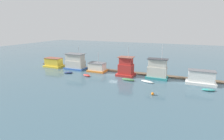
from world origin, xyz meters
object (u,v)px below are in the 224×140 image
(dinghy_navy, at_px, (68,72))
(dinghy_green, at_px, (128,80))
(houseboat_white, at_px, (201,78))
(dinghy_white, at_px, (147,82))
(dinghy_red, at_px, (87,75))
(buoy_orange, at_px, (153,94))
(houseboat_teal, at_px, (157,70))
(houseboat_blue, at_px, (75,62))
(houseboat_yellow, at_px, (54,63))
(houseboat_orange, at_px, (97,67))
(houseboat_red, at_px, (126,68))
(dinghy_teal, at_px, (208,90))

(dinghy_navy, height_order, dinghy_green, dinghy_green)
(houseboat_white, bearing_deg, dinghy_white, -162.52)
(dinghy_red, xyz_separation_m, buoy_orange, (20.03, -6.66, 0.03))
(houseboat_teal, relative_size, dinghy_navy, 3.16)
(houseboat_blue, distance_m, dinghy_red, 10.20)
(houseboat_yellow, relative_size, houseboat_orange, 1.11)
(houseboat_white, distance_m, dinghy_red, 30.08)
(houseboat_blue, height_order, dinghy_red, houseboat_blue)
(houseboat_blue, bearing_deg, houseboat_red, -3.04)
(houseboat_blue, xyz_separation_m, dinghy_navy, (1.11, -5.48, -2.16))
(dinghy_red, height_order, dinghy_green, dinghy_red)
(houseboat_red, bearing_deg, houseboat_orange, 174.50)
(houseboat_blue, xyz_separation_m, houseboat_white, (37.56, -0.81, -0.79))
(houseboat_yellow, bearing_deg, dinghy_navy, -26.62)
(dinghy_green, bearing_deg, houseboat_orange, 156.81)
(houseboat_red, bearing_deg, houseboat_blue, 176.96)
(houseboat_teal, relative_size, dinghy_white, 2.61)
(dinghy_red, xyz_separation_m, dinghy_green, (12.19, 0.87, -0.01))
(dinghy_red, xyz_separation_m, dinghy_white, (17.17, 1.29, -0.04))
(dinghy_white, bearing_deg, houseboat_white, 17.48)
(buoy_orange, bearing_deg, houseboat_white, 51.11)
(houseboat_yellow, relative_size, dinghy_white, 1.87)
(dinghy_white, bearing_deg, houseboat_orange, 164.47)
(houseboat_red, bearing_deg, dinghy_white, -28.05)
(houseboat_teal, relative_size, dinghy_teal, 3.13)
(dinghy_white, bearing_deg, houseboat_teal, 68.58)
(houseboat_red, relative_size, dinghy_white, 2.30)
(houseboat_yellow, bearing_deg, houseboat_white, -0.28)
(dinghy_navy, bearing_deg, houseboat_white, 7.31)
(dinghy_teal, bearing_deg, dinghy_navy, -179.63)
(houseboat_yellow, height_order, dinghy_teal, houseboat_yellow)
(houseboat_red, bearing_deg, dinghy_teal, -11.58)
(houseboat_orange, bearing_deg, houseboat_red, -5.50)
(houseboat_blue, height_order, dinghy_green, houseboat_blue)
(dinghy_red, bearing_deg, houseboat_orange, 88.01)
(houseboat_teal, distance_m, buoy_orange, 12.46)
(houseboat_teal, height_order, dinghy_red, houseboat_teal)
(dinghy_teal, bearing_deg, dinghy_white, 177.86)
(houseboat_white, relative_size, dinghy_red, 2.35)
(houseboat_yellow, height_order, houseboat_orange, houseboat_orange)
(houseboat_orange, height_order, buoy_orange, houseboat_orange)
(dinghy_navy, distance_m, dinghy_teal, 37.84)
(houseboat_yellow, bearing_deg, dinghy_red, -18.09)
(houseboat_white, distance_m, dinghy_navy, 36.77)
(dinghy_green, bearing_deg, houseboat_teal, 35.10)
(dinghy_green, relative_size, dinghy_white, 1.00)
(dinghy_green, relative_size, dinghy_teal, 1.20)
(houseboat_yellow, height_order, dinghy_red, houseboat_yellow)
(dinghy_red, bearing_deg, houseboat_white, 9.97)
(dinghy_green, distance_m, dinghy_white, 5.00)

